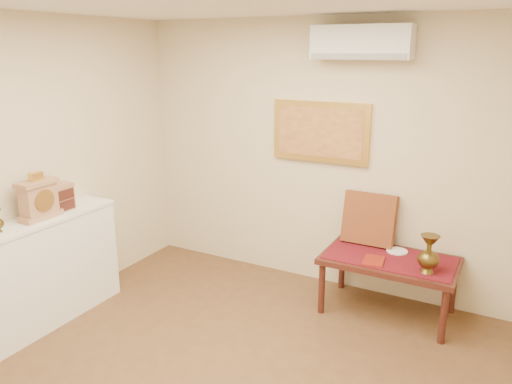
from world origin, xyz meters
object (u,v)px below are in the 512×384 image
Objects in this scene: brass_urn_tall at (429,250)px; display_ledge at (17,283)px; mantel_clock at (39,199)px; wooden_chest at (61,197)px; low_table at (389,265)px.

brass_urn_tall is 3.49m from display_ledge.
mantel_clock reaches higher than wooden_chest.
mantel_clock is (-3.01, -1.42, 0.39)m from brass_urn_tall.
low_table is at bearing 155.91° from brass_urn_tall.
brass_urn_tall is at bearing 29.62° from display_ledge.
mantel_clock reaches higher than brass_urn_tall.
display_ledge is 1.68× the size of low_table.
wooden_chest is (-3.04, -1.17, 0.34)m from brass_urn_tall.
brass_urn_tall is 0.48m from low_table.
brass_urn_tall is 3.35m from mantel_clock.
display_ledge is at bearing -144.90° from low_table.
display_ledge reaches higher than low_table.
mantel_clock is 1.68× the size of wooden_chest.
display_ledge is 3.27m from low_table.
low_table is at bearing 35.10° from display_ledge.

